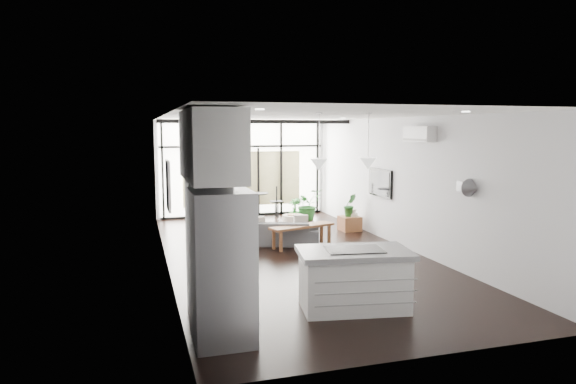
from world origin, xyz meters
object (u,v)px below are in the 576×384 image
fridge (222,266)px  milk_can (352,220)px  sofa (278,228)px  pouf (294,224)px  console_bench (302,236)px  tv (380,183)px  island (354,279)px

fridge → milk_can: size_ratio=3.39×
sofa → pouf: 1.35m
fridge → milk_can: bearing=53.8°
console_bench → tv: size_ratio=1.36×
sofa → fridge: bearing=85.7°
fridge → sofa: size_ratio=1.01×
fridge → island: bearing=15.1°
console_bench → fridge: bearing=-135.9°
sofa → island: bearing=107.6°
island → sofa: (0.07, 4.31, -0.07)m
console_bench → milk_can: milk_can is taller
fridge → pouf: size_ratio=3.35×
fridge → pouf: 6.61m
fridge → tv: size_ratio=1.67×
island → milk_can: 5.79m
tv → console_bench: bearing=-168.4°
fridge → sofa: bearing=67.2°
milk_can → tv: bearing=-75.2°
island → fridge: bearing=-155.7°
sofa → tv: size_ratio=1.65×
pouf → milk_can: (1.51, -0.14, 0.05)m
milk_can → pouf: bearing=174.8°
pouf → island: bearing=-98.3°
island → console_bench: 3.93m
fridge → sofa: (2.04, 4.84, -0.56)m
island → pouf: island is taller
sofa → milk_can: (2.23, 1.00, -0.08)m
fridge → tv: (4.53, 4.85, 0.38)m
milk_can → tv: tv is taller
pouf → fridge: bearing=-114.7°
island → fridge: 2.09m
island → fridge: fridge is taller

